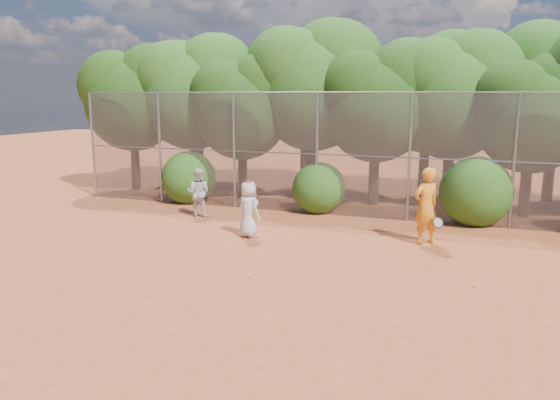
% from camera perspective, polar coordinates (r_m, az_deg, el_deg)
% --- Properties ---
extents(ground, '(80.00, 80.00, 0.00)m').
position_cam_1_polar(ground, '(12.56, 0.32, -7.28)').
color(ground, '#AA4B26').
rests_on(ground, ground).
extents(fence_back, '(20.05, 0.09, 4.03)m').
position_cam_1_polar(fence_back, '(17.81, 6.60, 4.83)').
color(fence_back, gray).
rests_on(fence_back, ground).
extents(tree_0, '(4.38, 3.81, 6.00)m').
position_cam_1_polar(tree_0, '(23.52, -15.04, 10.59)').
color(tree_0, black).
rests_on(tree_0, ground).
extents(tree_1, '(4.64, 4.03, 6.35)m').
position_cam_1_polar(tree_1, '(22.62, -9.02, 11.42)').
color(tree_1, black).
rests_on(tree_1, ground).
extents(tree_2, '(3.99, 3.47, 5.47)m').
position_cam_1_polar(tree_2, '(20.87, -3.86, 9.98)').
color(tree_2, black).
rests_on(tree_2, ground).
extents(tree_3, '(4.89, 4.26, 6.70)m').
position_cam_1_polar(tree_3, '(20.94, 3.70, 12.21)').
color(tree_3, black).
rests_on(tree_3, ground).
extents(tree_4, '(4.19, 3.64, 5.73)m').
position_cam_1_polar(tree_4, '(19.77, 10.21, 10.29)').
color(tree_4, black).
rests_on(tree_4, ground).
extents(tree_5, '(4.51, 3.92, 6.17)m').
position_cam_1_polar(tree_5, '(20.28, 17.76, 10.78)').
color(tree_5, black).
rests_on(tree_5, ground).
extents(tree_6, '(3.86, 3.36, 5.29)m').
position_cam_1_polar(tree_6, '(19.31, 24.98, 8.58)').
color(tree_6, black).
rests_on(tree_6, ground).
extents(tree_9, '(4.83, 4.20, 6.62)m').
position_cam_1_polar(tree_9, '(25.12, -8.45, 11.77)').
color(tree_9, black).
rests_on(tree_9, ground).
extents(tree_10, '(5.15, 4.48, 7.06)m').
position_cam_1_polar(tree_10, '(23.34, 2.90, 12.66)').
color(tree_10, black).
rests_on(tree_10, ground).
extents(tree_11, '(4.64, 4.03, 6.35)m').
position_cam_1_polar(tree_11, '(21.95, 15.33, 11.19)').
color(tree_11, black).
rests_on(tree_11, ground).
extents(tree_12, '(5.02, 4.37, 6.88)m').
position_cam_1_polar(tree_12, '(22.60, 27.19, 11.25)').
color(tree_12, black).
rests_on(tree_12, ground).
extents(bush_0, '(2.00, 2.00, 2.00)m').
position_cam_1_polar(bush_0, '(20.41, -9.51, 2.55)').
color(bush_0, '#234F13').
rests_on(bush_0, ground).
extents(bush_1, '(1.80, 1.80, 1.80)m').
position_cam_1_polar(bush_1, '(18.48, 4.09, 1.49)').
color(bush_1, '#234F13').
rests_on(bush_1, ground).
extents(bush_2, '(2.20, 2.20, 2.20)m').
position_cam_1_polar(bush_2, '(17.74, 19.80, 1.12)').
color(bush_2, '#234F13').
rests_on(bush_2, ground).
extents(player_yellow, '(0.96, 0.88, 2.06)m').
position_cam_1_polar(player_yellow, '(14.95, 15.00, -0.62)').
color(player_yellow, orange).
rests_on(player_yellow, ground).
extents(player_teen, '(0.92, 0.80, 1.61)m').
position_cam_1_polar(player_teen, '(15.22, -3.29, -0.94)').
color(player_teen, silver).
rests_on(player_teen, ground).
extents(player_white, '(0.88, 0.75, 1.58)m').
position_cam_1_polar(player_white, '(17.99, -8.52, 0.78)').
color(player_white, silver).
rests_on(player_white, ground).
extents(ball_0, '(0.07, 0.07, 0.07)m').
position_cam_1_polar(ball_0, '(12.95, 13.52, -6.86)').
color(ball_0, '#BCDE28').
rests_on(ball_0, ground).
extents(ball_1, '(0.07, 0.07, 0.07)m').
position_cam_1_polar(ball_1, '(14.45, 10.93, -4.89)').
color(ball_1, '#BCDE28').
rests_on(ball_1, ground).
extents(ball_2, '(0.07, 0.07, 0.07)m').
position_cam_1_polar(ball_2, '(12.24, 2.93, -7.62)').
color(ball_2, '#BCDE28').
rests_on(ball_2, ground).
extents(ball_3, '(0.07, 0.07, 0.07)m').
position_cam_1_polar(ball_3, '(12.13, 19.64, -8.44)').
color(ball_3, '#BCDE28').
rests_on(ball_3, ground).
extents(ball_4, '(0.07, 0.07, 0.07)m').
position_cam_1_polar(ball_4, '(13.45, -1.85, -5.89)').
color(ball_4, '#BCDE28').
rests_on(ball_4, ground).
extents(ball_5, '(0.07, 0.07, 0.07)m').
position_cam_1_polar(ball_5, '(14.40, 16.75, -5.23)').
color(ball_5, '#BCDE28').
rests_on(ball_5, ground).
extents(ball_6, '(0.07, 0.07, 0.07)m').
position_cam_1_polar(ball_6, '(12.09, -3.28, -7.86)').
color(ball_6, '#BCDE28').
rests_on(ball_6, ground).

